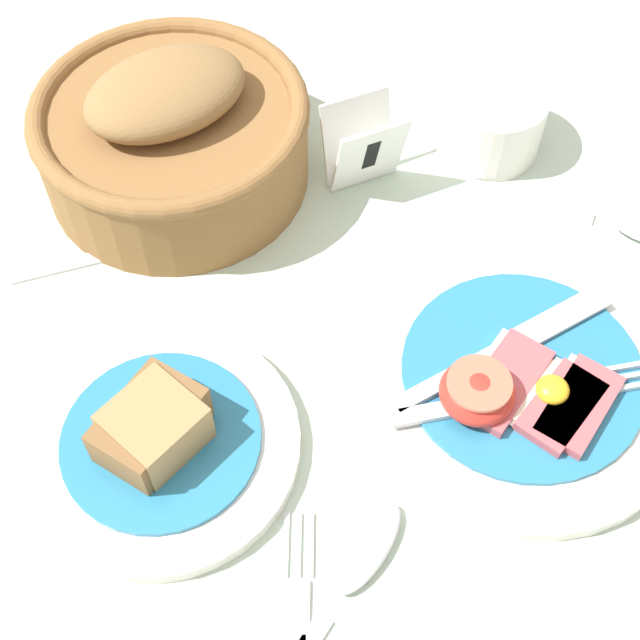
{
  "coord_description": "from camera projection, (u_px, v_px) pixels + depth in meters",
  "views": [
    {
      "loc": [
        -0.11,
        -0.27,
        0.55
      ],
      "look_at": [
        -0.01,
        0.08,
        0.02
      ],
      "focal_mm": 50.0,
      "sensor_mm": 36.0,
      "label": 1
    }
  ],
  "objects": [
    {
      "name": "teaspoon_near_cup",
      "position": [
        345.0,
        584.0,
        0.55
      ],
      "size": [
        0.16,
        0.14,
        0.01
      ],
      "rotation": [
        0.0,
        0.0,
        0.73
      ],
      "color": "silver",
      "rests_on": "ground_plane"
    },
    {
      "name": "teaspoon_stray",
      "position": [
        623.0,
        225.0,
        0.72
      ],
      "size": [
        0.16,
        0.13,
        0.01
      ],
      "rotation": [
        0.0,
        0.0,
        5.63
      ],
      "color": "silver",
      "rests_on": "ground_plane"
    },
    {
      "name": "breakfast_plate",
      "position": [
        520.0,
        380.0,
        0.63
      ],
      "size": [
        0.24,
        0.24,
        0.04
      ],
      "color": "silver",
      "rests_on": "ground_plane"
    },
    {
      "name": "number_card",
      "position": [
        364.0,
        147.0,
        0.72
      ],
      "size": [
        0.07,
        0.05,
        0.07
      ],
      "rotation": [
        0.0,
        0.0,
        0.15
      ],
      "color": "white",
      "rests_on": "ground_plane"
    },
    {
      "name": "sugar_cup",
      "position": [
        491.0,
        119.0,
        0.75
      ],
      "size": [
        0.09,
        0.09,
        0.06
      ],
      "color": "white",
      "rests_on": "ground_plane"
    },
    {
      "name": "bread_basket",
      "position": [
        173.0,
        134.0,
        0.71
      ],
      "size": [
        0.22,
        0.22,
        0.11
      ],
      "color": "brown",
      "rests_on": "ground_plane"
    },
    {
      "name": "bread_plate",
      "position": [
        159.0,
        438.0,
        0.6
      ],
      "size": [
        0.19,
        0.19,
        0.05
      ],
      "color": "silver",
      "rests_on": "ground_plane"
    },
    {
      "name": "ground_plane",
      "position": [
        372.0,
        427.0,
        0.62
      ],
      "size": [
        3.0,
        3.0,
        0.0
      ],
      "primitive_type": "plane",
      "color": "#B7CCB7"
    }
  ]
}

